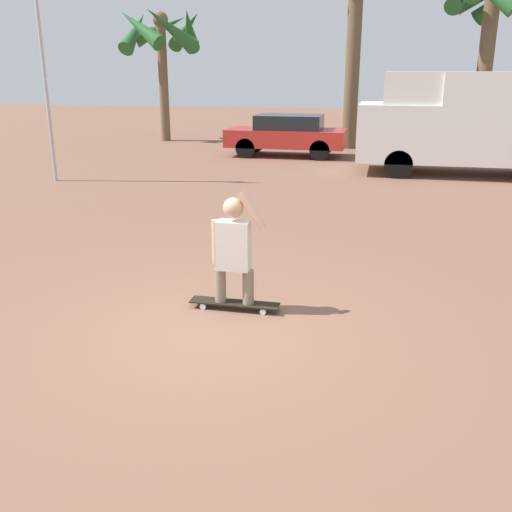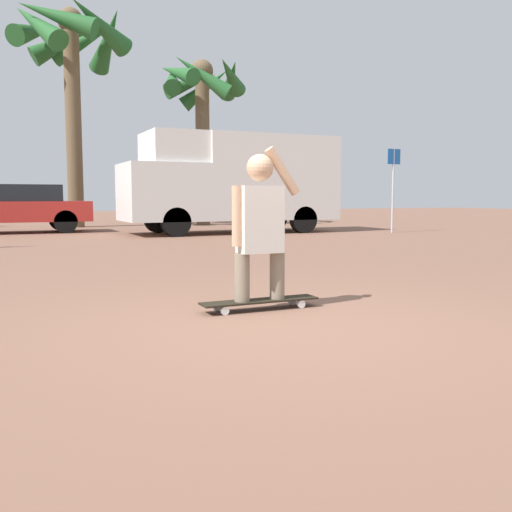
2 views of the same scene
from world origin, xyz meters
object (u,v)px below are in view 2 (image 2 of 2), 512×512
object	(u,v)px
palm_tree_near_van	(202,92)
skateboard	(260,301)
palm_tree_center_background	(71,47)
street_sign	(393,179)
person_skateboarder	(260,220)
parked_car_red	(18,207)
camper_van	(234,180)

from	to	relation	value
palm_tree_near_van	skateboard	bearing A→B (deg)	-107.40
palm_tree_center_background	street_sign	world-z (taller)	palm_tree_center_background
person_skateboarder	parked_car_red	distance (m)	13.42
person_skateboarder	palm_tree_near_van	size ratio (longest dim) A/B	0.23
camper_van	parked_car_red	xyz separation A→B (m)	(-5.75, 2.56, -0.79)
skateboard	palm_tree_center_background	bearing A→B (deg)	88.72
parked_car_red	person_skateboarder	bearing A→B (deg)	-83.15
parked_car_red	street_sign	world-z (taller)	street_sign
person_skateboarder	skateboard	bearing A→B (deg)	0.00
camper_van	palm_tree_near_van	bearing A→B (deg)	81.17
person_skateboarder	street_sign	size ratio (longest dim) A/B	0.58
camper_van	street_sign	size ratio (longest dim) A/B	2.54
parked_car_red	street_sign	size ratio (longest dim) A/B	1.67
skateboard	camper_van	bearing A→B (deg)	68.90
skateboard	palm_tree_near_van	size ratio (longest dim) A/B	0.18
camper_van	palm_tree_near_van	size ratio (longest dim) A/B	1.00
skateboard	street_sign	bearing A→B (deg)	46.52
parked_car_red	camper_van	bearing A→B (deg)	-24.03
person_skateboarder	palm_tree_center_background	size ratio (longest dim) A/B	0.19
person_skateboarder	palm_tree_near_van	bearing A→B (deg)	72.60
palm_tree_center_background	palm_tree_near_van	bearing A→B (deg)	-4.16
parked_car_red	palm_tree_near_van	xyz separation A→B (m)	(6.52, 2.37, 4.15)
skateboard	palm_tree_center_background	xyz separation A→B (m)	(0.36, 16.03, 6.05)
palm_tree_near_van	street_sign	distance (m)	8.35
palm_tree_near_van	parked_car_red	bearing A→B (deg)	-160.00
skateboard	person_skateboarder	distance (m)	0.76
parked_car_red	palm_tree_center_background	distance (m)	6.33
skateboard	person_skateboarder	bearing A→B (deg)	-180.00
palm_tree_near_van	street_sign	world-z (taller)	palm_tree_near_van
person_skateboarder	street_sign	bearing A→B (deg)	46.52
person_skateboarder	parked_car_red	bearing A→B (deg)	96.85
person_skateboarder	street_sign	world-z (taller)	street_sign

